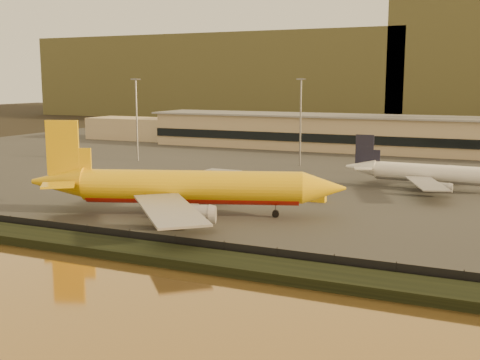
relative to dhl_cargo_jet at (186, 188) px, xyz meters
The scene contains 11 objects.
ground 12.74m from the dhl_cargo_jet, 45.78° to the right, with size 900.00×900.00×0.00m, color black.
embankment 26.92m from the dhl_cargo_jet, 72.36° to the right, with size 320.00×7.00×1.40m, color black.
tarmac 87.28m from the dhl_cargo_jet, 84.71° to the left, with size 320.00×220.00×0.20m, color #2D2D2D.
perimeter_fence 23.10m from the dhl_cargo_jet, 69.30° to the right, with size 300.00×0.05×2.20m, color black.
terminal_building 117.48m from the dhl_cargo_jet, 93.17° to the left, with size 202.00×25.00×12.60m.
apron_light_masts 71.35m from the dhl_cargo_jet, 70.96° to the left, with size 152.20×12.20×25.40m.
distant_hills 333.00m from the dhl_cargo_jet, 92.19° to the left, with size 470.00×160.00×70.00m.
dhl_cargo_jet is the anchor object (origin of this frame).
white_narrowbody_jet 61.05m from the dhl_cargo_jet, 50.48° to the left, with size 41.76×40.83×12.02m.
gse_vehicle_yellow 29.27m from the dhl_cargo_jet, 50.70° to the left, with size 3.74×1.68×1.68m, color #E2AE0B.
gse_vehicle_white 35.61m from the dhl_cargo_jet, 120.28° to the left, with size 4.36×1.96×1.96m, color white.
Camera 1 is at (45.84, -87.32, 25.04)m, focal length 45.00 mm.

